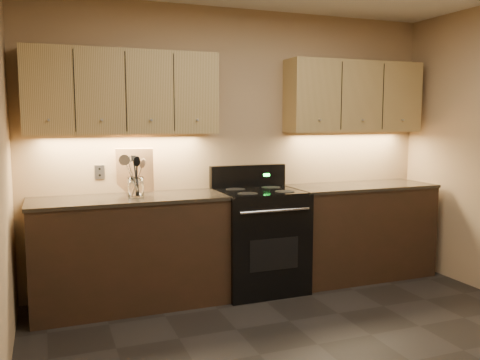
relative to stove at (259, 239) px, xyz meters
name	(u,v)px	position (x,y,z in m)	size (l,w,h in m)	color
wall_back	(239,148)	(-0.08, 0.32, 0.82)	(4.00, 0.04, 2.60)	#9D7F5C
counter_left	(130,251)	(-1.18, 0.02, -0.01)	(1.62, 0.62, 0.93)	black
counter_right	(359,230)	(1.10, 0.02, -0.01)	(1.46, 0.62, 0.93)	black
stove	(259,239)	(0.00, 0.00, 0.00)	(0.76, 0.68, 1.14)	black
upper_cab_left	(123,93)	(-1.18, 0.17, 1.32)	(1.60, 0.30, 0.70)	tan
upper_cab_right	(354,97)	(1.10, 0.17, 1.32)	(1.44, 0.30, 0.70)	tan
outlet_plate	(100,172)	(-1.38, 0.31, 0.64)	(0.09, 0.01, 0.12)	#B2B5BA
utensil_crock	(136,188)	(-1.12, 0.02, 0.53)	(0.17, 0.17, 0.17)	white
cutting_board	(135,170)	(-1.08, 0.26, 0.65)	(0.32, 0.02, 0.41)	tan
wooden_spoon	(132,177)	(-1.15, 0.01, 0.62)	(0.06, 0.06, 0.31)	tan
black_spoon	(136,176)	(-1.11, 0.03, 0.63)	(0.06, 0.06, 0.32)	black
black_turner	(138,174)	(-1.11, -0.01, 0.64)	(0.08, 0.08, 0.35)	black
steel_spatula	(138,174)	(-1.10, 0.02, 0.64)	(0.08, 0.08, 0.34)	silver
steel_skimmer	(139,175)	(-1.09, 0.01, 0.64)	(0.09, 0.09, 0.34)	silver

